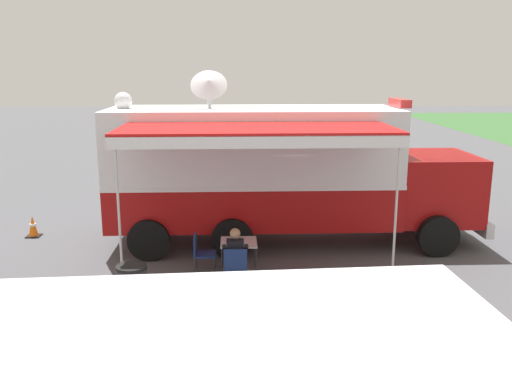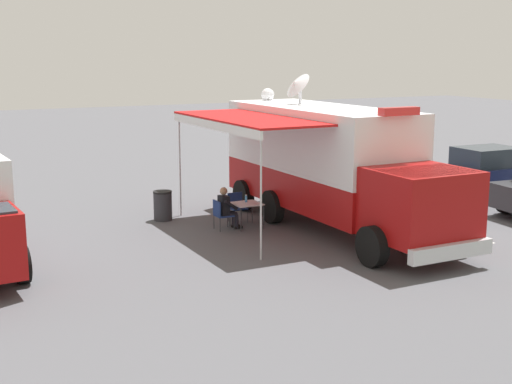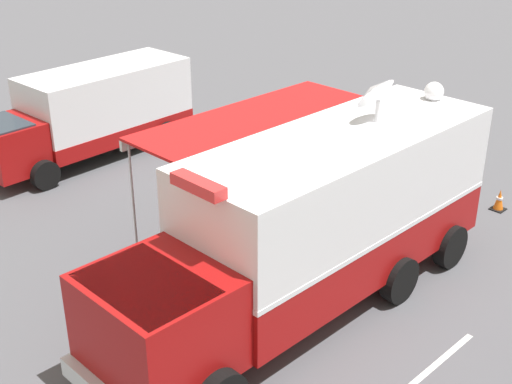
% 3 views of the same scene
% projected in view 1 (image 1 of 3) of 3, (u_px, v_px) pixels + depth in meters
% --- Properties ---
extents(ground_plane, '(100.00, 100.00, 0.00)m').
position_uv_depth(ground_plane, '(253.00, 242.00, 14.32)').
color(ground_plane, '#515156').
extents(lot_stripe, '(0.15, 4.80, 0.01)m').
position_uv_depth(lot_stripe, '(308.00, 212.00, 17.26)').
color(lot_stripe, silver).
rests_on(lot_stripe, ground).
extents(command_truck, '(4.90, 9.51, 4.53)m').
position_uv_depth(command_truck, '(282.00, 169.00, 13.88)').
color(command_truck, '#9E0F0F').
rests_on(command_truck, ground).
extents(folding_table, '(0.81, 0.81, 0.73)m').
position_uv_depth(folding_table, '(239.00, 244.00, 12.02)').
color(folding_table, silver).
rests_on(folding_table, ground).
extents(water_bottle, '(0.07, 0.07, 0.22)m').
position_uv_depth(water_bottle, '(232.00, 236.00, 12.03)').
color(water_bottle, '#4C99D8').
rests_on(water_bottle, folding_table).
extents(folding_chair_at_table, '(0.48, 0.48, 0.87)m').
position_uv_depth(folding_chair_at_table, '(235.00, 264.00, 11.28)').
color(folding_chair_at_table, navy).
rests_on(folding_chair_at_table, ground).
extents(folding_chair_beside_table, '(0.48, 0.48, 0.87)m').
position_uv_depth(folding_chair_beside_table, '(201.00, 250.00, 12.10)').
color(folding_chair_beside_table, navy).
rests_on(folding_chair_beside_table, ground).
extents(seated_responder, '(0.66, 0.55, 1.25)m').
position_uv_depth(seated_responder, '(235.00, 254.00, 11.43)').
color(seated_responder, black).
rests_on(seated_responder, ground).
extents(trash_bin, '(0.57, 0.57, 0.91)m').
position_uv_depth(trash_bin, '(133.00, 288.00, 10.17)').
color(trash_bin, '#2D2D33').
rests_on(trash_bin, ground).
extents(traffic_cone, '(0.36, 0.36, 0.58)m').
position_uv_depth(traffic_cone, '(33.00, 227.00, 14.70)').
color(traffic_cone, black).
rests_on(traffic_cone, ground).
extents(car_behind_truck, '(4.35, 2.31, 1.76)m').
position_uv_depth(car_behind_truck, '(317.00, 162.00, 21.20)').
color(car_behind_truck, '#2D2D33').
rests_on(car_behind_truck, ground).
extents(car_far_corner, '(4.23, 2.08, 1.76)m').
position_uv_depth(car_far_corner, '(229.00, 161.00, 21.33)').
color(car_far_corner, navy).
rests_on(car_far_corner, ground).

